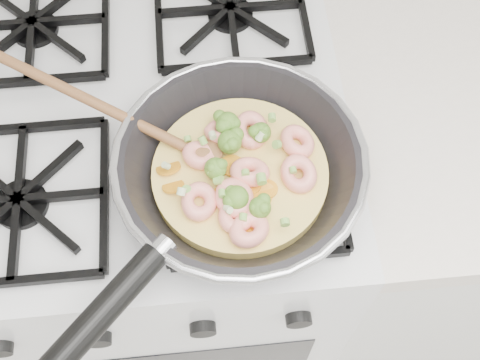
{
  "coord_description": "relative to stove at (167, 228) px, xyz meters",
  "views": [
    {
      "loc": [
        0.1,
        1.17,
        1.63
      ],
      "look_at": [
        0.14,
        1.54,
        0.93
      ],
      "focal_mm": 46.3,
      "sensor_mm": 36.0,
      "label": 1
    }
  ],
  "objects": [
    {
      "name": "skillet",
      "position": [
        0.13,
        -0.16,
        0.5
      ],
      "size": [
        0.45,
        0.42,
        0.1
      ],
      "rotation": [
        0.0,
        0.0,
        0.31
      ],
      "color": "black",
      "rests_on": "stove"
    },
    {
      "name": "stove",
      "position": [
        0.0,
        0.0,
        0.0
      ],
      "size": [
        0.6,
        0.6,
        0.92
      ],
      "color": "white",
      "rests_on": "ground"
    }
  ]
}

